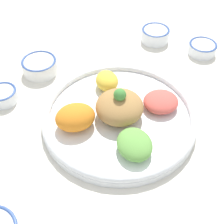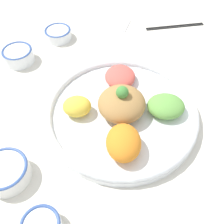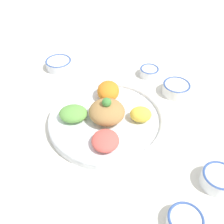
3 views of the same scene
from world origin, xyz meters
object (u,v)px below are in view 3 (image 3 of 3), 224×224
object	(u,v)px
sauce_bowl_far	(176,88)
rice_bowl_plain	(59,64)
salad_platter	(107,117)
rice_bowl_blue	(185,221)
sauce_bowl_red	(218,179)
sauce_bowl_dark	(149,71)

from	to	relation	value
sauce_bowl_far	rice_bowl_plain	bearing A→B (deg)	-113.38
salad_platter	rice_bowl_blue	size ratio (longest dim) A/B	4.47
rice_bowl_plain	sauce_bowl_far	distance (m)	0.53
rice_bowl_blue	rice_bowl_plain	world-z (taller)	rice_bowl_plain
sauce_bowl_far	salad_platter	bearing A→B (deg)	-62.49
sauce_bowl_red	rice_bowl_blue	bearing A→B (deg)	-47.96
sauce_bowl_red	sauce_bowl_dark	distance (m)	0.56
salad_platter	sauce_bowl_far	distance (m)	0.32
salad_platter	rice_bowl_blue	world-z (taller)	salad_platter
sauce_bowl_red	sauce_bowl_dark	bearing A→B (deg)	-168.59
salad_platter	sauce_bowl_red	world-z (taller)	salad_platter
sauce_bowl_red	rice_bowl_plain	world-z (taller)	sauce_bowl_red
sauce_bowl_dark	rice_bowl_blue	bearing A→B (deg)	-1.37
salad_platter	sauce_bowl_dark	bearing A→B (deg)	144.31
salad_platter	rice_bowl_plain	size ratio (longest dim) A/B	3.61
rice_bowl_plain	sauce_bowl_far	world-z (taller)	sauce_bowl_far
sauce_bowl_dark	sauce_bowl_far	size ratio (longest dim) A/B	0.76
sauce_bowl_red	rice_bowl_plain	bearing A→B (deg)	-140.97
rice_bowl_plain	sauce_bowl_dark	bearing A→B (deg)	78.20
rice_bowl_blue	sauce_bowl_dark	bearing A→B (deg)	178.63
rice_bowl_blue	sauce_bowl_far	distance (m)	0.54
sauce_bowl_red	rice_bowl_plain	size ratio (longest dim) A/B	0.84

